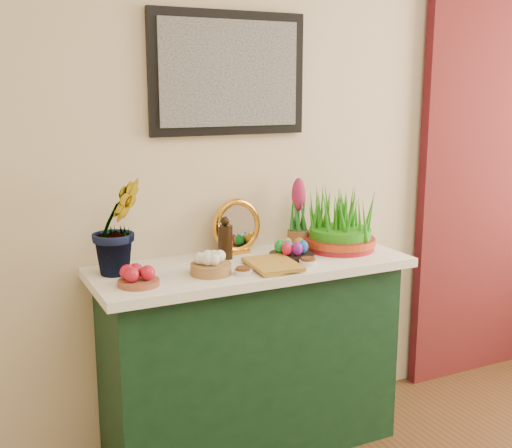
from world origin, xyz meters
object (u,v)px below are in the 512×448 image
(hyacinth_green, at_px, (117,211))
(book, at_px, (251,266))
(sideboard, at_px, (251,361))
(wheatgrass_sabzeh, at_px, (340,225))
(mirror, at_px, (237,227))

(hyacinth_green, relative_size, book, 2.03)
(sideboard, relative_size, wheatgrass_sabzeh, 3.89)
(hyacinth_green, height_order, wheatgrass_sabzeh, hyacinth_green)
(sideboard, xyz_separation_m, hyacinth_green, (-0.56, 0.08, 0.73))
(mirror, height_order, wheatgrass_sabzeh, wheatgrass_sabzeh)
(hyacinth_green, xyz_separation_m, wheatgrass_sabzeh, (1.03, -0.06, -0.14))
(book, bearing_deg, sideboard, 70.09)
(sideboard, height_order, wheatgrass_sabzeh, wheatgrass_sabzeh)
(sideboard, bearing_deg, wheatgrass_sabzeh, 2.05)
(hyacinth_green, height_order, book, hyacinth_green)
(hyacinth_green, relative_size, wheatgrass_sabzeh, 1.57)
(mirror, relative_size, book, 1.00)
(sideboard, relative_size, book, 5.02)
(wheatgrass_sabzeh, bearing_deg, hyacinth_green, 176.50)
(hyacinth_green, distance_m, book, 0.60)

